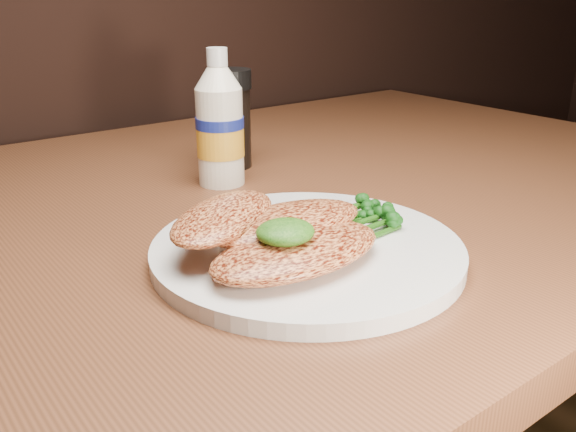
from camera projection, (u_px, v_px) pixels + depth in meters
dining_table at (288, 432)px, 0.87m from camera, size 1.20×0.80×0.75m
plate at (307, 250)px, 0.53m from camera, size 0.27×0.27×0.01m
chicken_front at (297, 251)px, 0.48m from camera, size 0.16×0.09×0.03m
chicken_mid at (287, 222)px, 0.52m from camera, size 0.15×0.08×0.02m
chicken_back at (224, 217)px, 0.51m from camera, size 0.15×0.13×0.02m
pesto_front at (285, 232)px, 0.47m from camera, size 0.05×0.05×0.02m
broccolini_bundle at (347, 222)px, 0.55m from camera, size 0.13×0.10×0.02m
mayo_bottle at (219, 118)px, 0.70m from camera, size 0.06×0.06×0.16m
pepper_grinder at (232, 119)px, 0.77m from camera, size 0.06×0.06×0.13m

